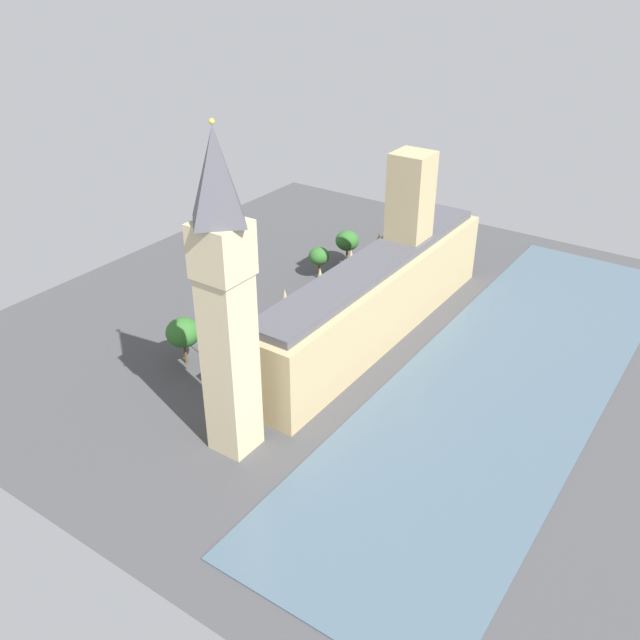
% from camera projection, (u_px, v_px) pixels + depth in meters
% --- Properties ---
extents(ground_plane, '(144.87, 144.87, 0.00)m').
position_uv_depth(ground_plane, '(365.00, 331.00, 145.77)').
color(ground_plane, '#424244').
extents(river_thames, '(36.04, 130.38, 0.25)m').
position_uv_depth(river_thames, '(507.00, 378.00, 130.06)').
color(river_thames, '#475B6B').
rests_on(river_thames, ground).
extents(parliament_building, '(12.80, 74.87, 35.71)m').
position_uv_depth(parliament_building, '(378.00, 290.00, 141.21)').
color(parliament_building, tan).
rests_on(parliament_building, ground).
extents(clock_tower, '(7.49, 7.49, 53.36)m').
position_uv_depth(clock_tower, '(225.00, 297.00, 99.68)').
color(clock_tower, '#CCBA8E').
rests_on(clock_tower, ground).
extents(car_white_kerbside, '(1.91, 4.80, 1.74)m').
position_uv_depth(car_white_kerbside, '(370.00, 270.00, 170.31)').
color(car_white_kerbside, silver).
rests_on(car_white_kerbside, ground).
extents(double_decker_bus_midblock, '(2.98, 10.59, 4.75)m').
position_uv_depth(double_decker_bus_midblock, '(349.00, 280.00, 161.10)').
color(double_decker_bus_midblock, red).
rests_on(double_decker_bus_midblock, ground).
extents(double_decker_bus_opposite_hall, '(2.86, 10.56, 4.75)m').
position_uv_depth(double_decker_bus_opposite_hall, '(290.00, 320.00, 144.36)').
color(double_decker_bus_opposite_hall, red).
rests_on(double_decker_bus_opposite_hall, ground).
extents(car_black_corner, '(1.89, 4.24, 1.74)m').
position_uv_depth(car_black_corner, '(241.00, 372.00, 130.21)').
color(car_black_corner, black).
rests_on(car_black_corner, ground).
extents(pedestrian_under_trees, '(0.69, 0.66, 1.65)m').
position_uv_depth(pedestrian_under_trees, '(347.00, 311.00, 151.98)').
color(pedestrian_under_trees, '#336B60').
rests_on(pedestrian_under_trees, ground).
extents(pedestrian_leading, '(0.66, 0.58, 1.64)m').
position_uv_depth(pedestrian_leading, '(298.00, 350.00, 137.71)').
color(pedestrian_leading, navy).
rests_on(pedestrian_leading, ground).
extents(plane_tree_far_end, '(6.69, 6.69, 9.82)m').
position_uv_depth(plane_tree_far_end, '(183.00, 333.00, 131.36)').
color(plane_tree_far_end, brown).
rests_on(plane_tree_far_end, ground).
extents(plane_tree_trailing, '(5.05, 5.05, 8.12)m').
position_uv_depth(plane_tree_trailing, '(319.00, 256.00, 165.16)').
color(plane_tree_trailing, brown).
rests_on(plane_tree_trailing, ground).
extents(plane_tree_by_river_gate, '(5.99, 5.99, 8.79)m').
position_uv_depth(plane_tree_by_river_gate, '(347.00, 241.00, 172.82)').
color(plane_tree_by_river_gate, brown).
rests_on(plane_tree_by_river_gate, ground).
extents(street_lamp_near_tower, '(0.56, 0.56, 5.97)m').
position_uv_depth(street_lamp_near_tower, '(201.00, 338.00, 134.89)').
color(street_lamp_near_tower, black).
rests_on(street_lamp_near_tower, ground).
extents(street_lamp_slot_10, '(0.56, 0.56, 6.72)m').
position_uv_depth(street_lamp_slot_10, '(256.00, 303.00, 146.83)').
color(street_lamp_slot_10, black).
rests_on(street_lamp_slot_10, ground).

